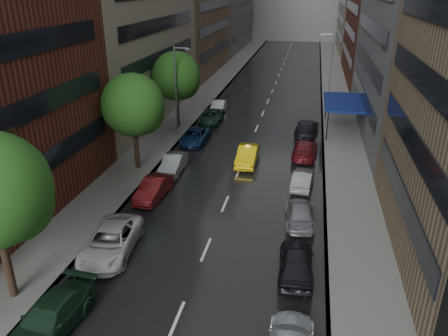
# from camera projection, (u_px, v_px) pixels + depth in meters

# --- Properties ---
(road) EXTENTS (14.00, 140.00, 0.01)m
(road) POSITION_uv_depth(u_px,v_px,m) (271.00, 94.00, 62.31)
(road) COLOR black
(road) RESTS_ON ground
(sidewalk_left) EXTENTS (4.00, 140.00, 0.15)m
(sidewalk_left) POSITION_uv_depth(u_px,v_px,m) (210.00, 91.00, 63.89)
(sidewalk_left) COLOR gray
(sidewalk_left) RESTS_ON ground
(sidewalk_right) EXTENTS (4.00, 140.00, 0.15)m
(sidewalk_right) POSITION_uv_depth(u_px,v_px,m) (335.00, 97.00, 60.67)
(sidewalk_right) COLOR gray
(sidewalk_right) RESTS_ON ground
(tree_mid) EXTENTS (5.15, 5.15, 8.21)m
(tree_mid) POSITION_uv_depth(u_px,v_px,m) (133.00, 105.00, 35.38)
(tree_mid) COLOR #382619
(tree_mid) RESTS_ON ground
(tree_far) EXTENTS (5.16, 5.16, 8.22)m
(tree_far) POSITION_uv_depth(u_px,v_px,m) (176.00, 76.00, 46.15)
(tree_far) COLOR #382619
(tree_far) RESTS_ON ground
(taxi) EXTENTS (1.68, 4.76, 1.57)m
(taxi) POSITION_uv_depth(u_px,v_px,m) (248.00, 155.00, 38.36)
(taxi) COLOR yellow
(taxi) RESTS_ON ground
(parked_cars_left) EXTENTS (3.21, 42.10, 1.60)m
(parked_cars_left) POSITION_uv_depth(u_px,v_px,m) (169.00, 169.00, 35.68)
(parked_cars_left) COLOR #17321F
(parked_cars_left) RESTS_ON ground
(parked_cars_right) EXTENTS (2.62, 35.50, 1.59)m
(parked_cars_right) POSITION_uv_depth(u_px,v_px,m) (302.00, 184.00, 32.96)
(parked_cars_right) COLOR #B9BDC3
(parked_cars_right) RESTS_ON ground
(street_lamp_left) EXTENTS (1.74, 0.22, 9.00)m
(street_lamp_left) POSITION_uv_depth(u_px,v_px,m) (177.00, 89.00, 43.74)
(street_lamp_left) COLOR gray
(street_lamp_left) RESTS_ON sidewalk_left
(street_lamp_right) EXTENTS (1.74, 0.22, 9.00)m
(street_lamp_right) POSITION_uv_depth(u_px,v_px,m) (330.00, 68.00, 54.49)
(street_lamp_right) COLOR gray
(street_lamp_right) RESTS_ON sidewalk_right
(awning) EXTENTS (4.00, 8.00, 3.12)m
(awning) POSITION_uv_depth(u_px,v_px,m) (343.00, 102.00, 45.94)
(awning) COLOR navy
(awning) RESTS_ON sidewalk_right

